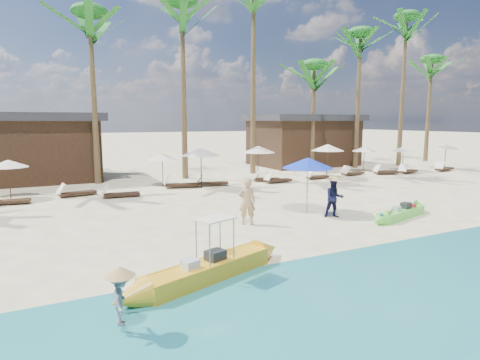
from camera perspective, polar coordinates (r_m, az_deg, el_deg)
name	(u,v)px	position (r m, az deg, el deg)	size (l,w,h in m)	color
ground	(258,236)	(13.53, 2.63, -7.98)	(240.00, 240.00, 0.00)	#FFF2BC
wet_sand_strip	(366,293)	(9.72, 17.52, -15.11)	(240.00, 4.50, 0.01)	tan
green_canoe	(401,213)	(17.16, 21.94, -4.39)	(4.40, 1.47, 0.57)	#5CE044
yellow_canoe	(208,269)	(10.01, -4.51, -12.56)	(5.51, 2.25, 1.48)	gold
tourist	(247,202)	(14.81, 1.02, -3.11)	(0.63, 0.41, 1.72)	tan
vendor_green	(334,198)	(16.31, 13.26, -2.52)	(0.76, 0.59, 1.57)	#131535
vendor_yellow	(121,299)	(7.78, -16.58, -15.89)	(0.63, 0.36, 0.97)	gray
blue_umbrella	(308,163)	(16.76, 9.63, 2.41)	(2.15, 2.15, 2.32)	#99999E
resort_parasol_4	(8,164)	(22.64, -30.11, 2.04)	(1.88, 1.88, 1.93)	#3B2718
lounger_4_left	(6,200)	(21.28, -30.38, -2.50)	(1.90, 0.82, 0.63)	#3B2718
lounger_4_right	(75,192)	(22.04, -22.42, -1.62)	(1.94, 0.89, 0.63)	#3B2718
resort_parasol_5	(162,156)	(23.77, -10.99, 3.30)	(1.89, 1.89, 1.95)	#3B2718
lounger_5_left	(119,193)	(21.00, -16.85, -1.83)	(1.88, 0.72, 0.62)	#3B2718
resort_parasol_6	(201,152)	(22.81, -5.58, 4.03)	(2.24, 2.24, 2.31)	#3B2718
lounger_6_left	(179,184)	(23.24, -8.64, -0.55)	(2.08, 1.05, 0.68)	#3B2718
lounger_6_right	(211,182)	(23.76, -4.16, -0.32)	(1.94, 1.15, 0.63)	#3B2718
resort_parasol_7	(258,149)	(25.60, 2.61, 4.38)	(2.17, 2.17, 2.23)	#3B2718
lounger_7_left	(265,178)	(25.45, 3.61, 0.24)	(1.82, 1.04, 0.59)	#3B2718
lounger_7_right	(277,180)	(24.89, 5.24, 0.05)	(1.81, 0.63, 0.61)	#3B2718
resort_parasol_8	(328,148)	(27.33, 12.37, 4.53)	(2.20, 2.20, 2.27)	#3B2718
lounger_8_left	(316,176)	(26.84, 10.77, 0.52)	(1.68, 0.61, 0.56)	#3B2718
resort_parasol_9	(364,149)	(31.56, 17.28, 4.25)	(1.85, 1.85, 1.91)	#3B2718
lounger_9_left	(352,173)	(29.20, 15.60, 1.03)	(1.87, 0.72, 0.62)	#3B2718
lounger_9_right	(385,172)	(30.42, 19.89, 1.10)	(1.83, 1.01, 0.59)	#3B2718
resort_parasol_10	(403,149)	(33.17, 22.21, 4.09)	(1.79, 1.79, 1.84)	#3B2718
lounger_10_left	(384,171)	(30.99, 19.83, 1.23)	(1.78, 0.73, 0.59)	#3B2718
lounger_10_right	(407,171)	(31.60, 22.71, 1.24)	(1.99, 1.04, 0.65)	#3B2718
resort_parasol_11	(446,146)	(35.81, 27.24, 4.26)	(1.93, 1.93, 1.98)	#3B2718
lounger_11_left	(444,168)	(34.34, 26.98, 1.52)	(2.08, 1.05, 0.68)	#3B2718
palm_3	(91,38)	(26.23, -20.47, 18.38)	(2.08, 2.08, 10.52)	brown
palm_4	(182,31)	(27.32, -8.20, 20.26)	(2.08, 2.08, 11.70)	brown
palm_5	(253,19)	(30.00, 1.93, 21.93)	(2.08, 2.08, 13.60)	brown
palm_6	(314,78)	(32.34, 10.49, 14.05)	(2.08, 2.08, 8.51)	brown
palm_7	(360,54)	(34.29, 16.69, 16.78)	(2.08, 2.08, 11.08)	brown
palm_8	(405,42)	(37.39, 22.47, 17.62)	(2.08, 2.08, 12.70)	brown
palm_9	(431,74)	(41.93, 25.53, 13.45)	(2.08, 2.08, 9.82)	brown
pavilion_west	(12,147)	(28.95, -29.67, 4.12)	(10.80, 6.60, 4.30)	#3B2718
pavilion_east	(303,140)	(35.31, 8.90, 5.71)	(8.80, 6.60, 4.30)	#3B2718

